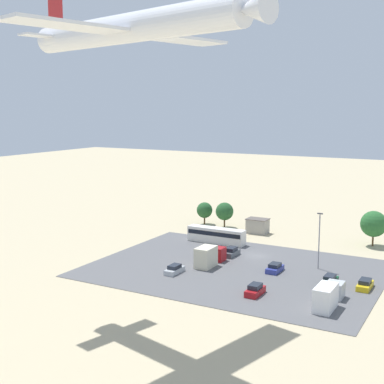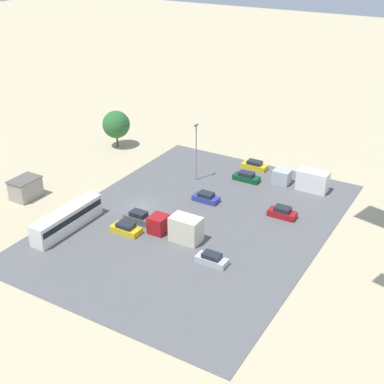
% 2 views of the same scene
% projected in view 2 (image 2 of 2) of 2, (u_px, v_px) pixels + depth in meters
% --- Properties ---
extents(ground_plane, '(400.00, 400.00, 0.00)m').
position_uv_depth(ground_plane, '(142.00, 207.00, 79.98)').
color(ground_plane, tan).
extents(parking_lot_surface, '(47.42, 35.32, 0.08)m').
position_uv_depth(parking_lot_surface, '(195.00, 222.00, 75.83)').
color(parking_lot_surface, '#565659').
rests_on(parking_lot_surface, ground).
extents(shed_building, '(4.61, 3.36, 3.20)m').
position_uv_depth(shed_building, '(26.00, 188.00, 81.96)').
color(shed_building, '#9E998E').
rests_on(shed_building, ground).
extents(bus, '(11.99, 2.47, 3.05)m').
position_uv_depth(bus, '(67.00, 219.00, 73.36)').
color(bus, silver).
rests_on(bus, ground).
extents(parked_car_0, '(1.74, 4.08, 1.41)m').
position_uv_depth(parked_car_0, '(212.00, 259.00, 66.42)').
color(parked_car_0, '#ADB2B7').
rests_on(parked_car_0, ground).
extents(parked_car_1, '(1.84, 4.38, 1.43)m').
position_uv_depth(parked_car_1, '(255.00, 165.00, 91.98)').
color(parked_car_1, gold).
rests_on(parked_car_1, ground).
extents(parked_car_2, '(1.87, 4.13, 1.60)m').
position_uv_depth(parked_car_2, '(139.00, 217.00, 75.64)').
color(parked_car_2, '#4C5156').
rests_on(parked_car_2, ground).
extents(parked_car_3, '(1.75, 4.40, 1.54)m').
position_uv_depth(parked_car_3, '(246.00, 177.00, 87.66)').
color(parked_car_3, '#0C4723').
rests_on(parked_car_3, ground).
extents(parked_car_4, '(1.97, 4.23, 1.44)m').
position_uv_depth(parked_car_4, '(126.00, 229.00, 73.02)').
color(parked_car_4, gold).
rests_on(parked_car_4, ground).
extents(parked_car_5, '(1.92, 4.03, 1.42)m').
position_uv_depth(parked_car_5, '(206.00, 198.00, 81.25)').
color(parked_car_5, navy).
rests_on(parked_car_5, ground).
extents(parked_car_6, '(1.81, 4.06, 1.61)m').
position_uv_depth(parked_car_6, '(282.00, 213.00, 76.86)').
color(parked_car_6, maroon).
rests_on(parked_car_6, ground).
extents(parked_truck_0, '(2.57, 7.58, 3.49)m').
position_uv_depth(parked_truck_0, '(178.00, 228.00, 71.28)').
color(parked_truck_0, maroon).
rests_on(parked_truck_0, ground).
extents(parked_truck_1, '(2.36, 8.92, 3.30)m').
position_uv_depth(parked_truck_1, '(304.00, 180.00, 84.81)').
color(parked_truck_1, '#ADB2B7').
rests_on(parked_truck_1, ground).
extents(tree_apron_far, '(5.13, 5.13, 7.00)m').
position_uv_depth(tree_apron_far, '(116.00, 124.00, 99.48)').
color(tree_apron_far, brown).
rests_on(tree_apron_far, ground).
extents(light_pole_lot_centre, '(0.90, 0.28, 9.58)m').
position_uv_depth(light_pole_lot_centre, '(196.00, 150.00, 85.95)').
color(light_pole_lot_centre, gray).
rests_on(light_pole_lot_centre, ground).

